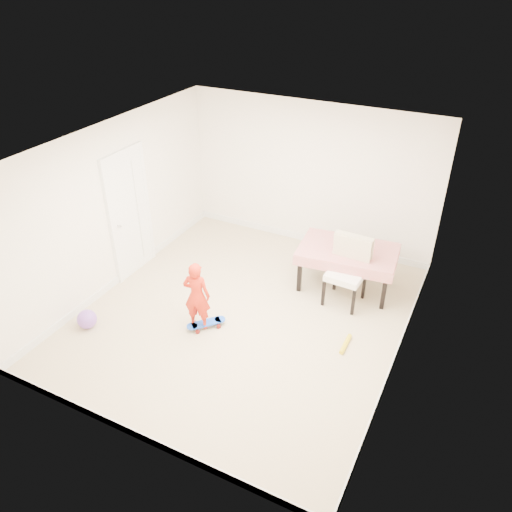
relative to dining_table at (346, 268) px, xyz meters
The scene contains 17 objects.
ground 1.81m from the dining_table, 128.31° to the right, with size 5.00×5.00×0.00m, color tan.
ceiling 2.85m from the dining_table, 128.31° to the right, with size 4.50×5.00×0.04m, color white.
wall_back 1.82m from the dining_table, 135.51° to the left, with size 4.50×0.04×2.60m, color white.
wall_front 4.14m from the dining_table, 105.89° to the right, with size 4.50×0.04×2.60m, color white.
wall_left 3.74m from the dining_table, 157.27° to the right, with size 0.04×5.00×2.60m, color white.
wall_right 2.03m from the dining_table, 51.10° to the right, with size 0.04×5.00×2.60m, color white.
door 3.57m from the dining_table, 161.76° to the right, with size 0.10×0.94×2.11m, color white.
baseboard_back 1.58m from the dining_table, 135.25° to the left, with size 4.50×0.02×0.12m, color white.
baseboard_front 4.05m from the dining_table, 105.85° to the right, with size 4.50×0.02×0.12m, color white.
baseboard_left 3.63m from the dining_table, 157.33° to the right, with size 0.02×5.00×0.12m, color white.
baseboard_right 1.82m from the dining_table, 50.85° to the right, with size 0.02×5.00×0.12m, color white.
dining_table is the anchor object (origin of this frame).
dining_chair 0.46m from the dining_table, 75.15° to the right, with size 0.58×0.66×1.06m, color beige, non-canonical shape.
skateboard 2.41m from the dining_table, 127.56° to the right, with size 0.58×0.21×0.09m, color blue, non-canonical shape.
child 2.49m from the dining_table, 128.57° to the right, with size 0.38×0.25×1.06m, color red.
balloon 4.00m from the dining_table, 138.35° to the right, with size 0.28×0.28×0.28m, color #8551C2.
foam_toy 1.48m from the dining_table, 71.22° to the right, with size 0.06×0.06×0.40m, color yellow.
Camera 1 is at (2.81, -5.19, 4.65)m, focal length 35.00 mm.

